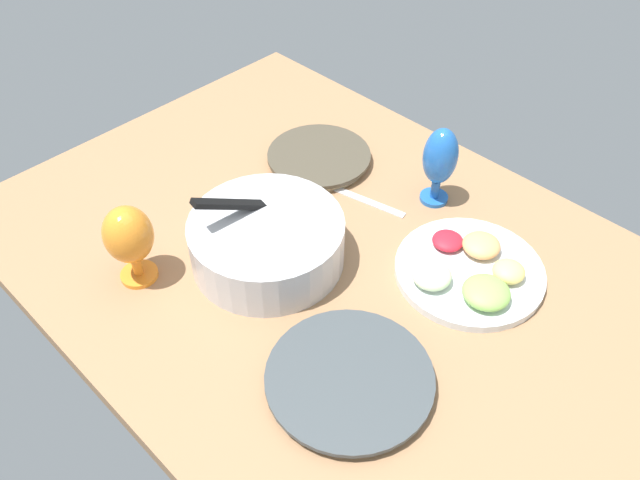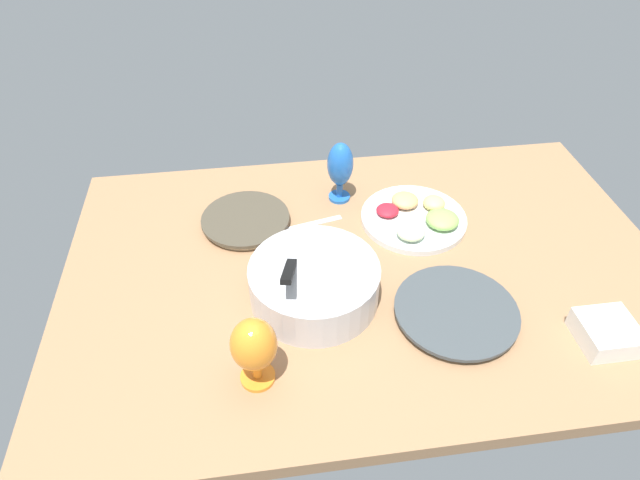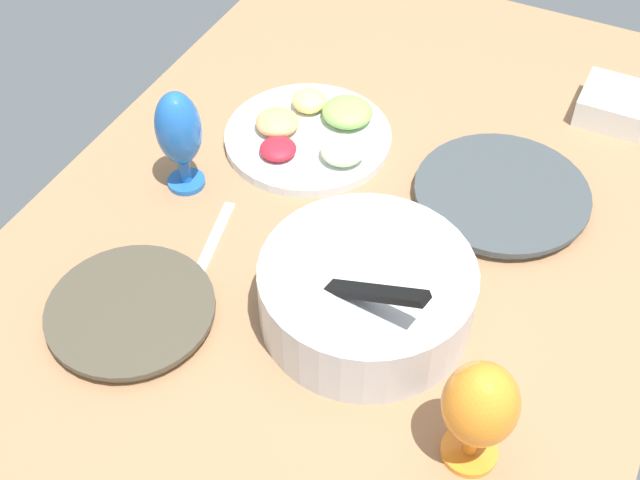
% 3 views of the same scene
% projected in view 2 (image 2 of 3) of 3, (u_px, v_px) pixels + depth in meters
% --- Properties ---
extents(ground_plane, '(1.60, 1.04, 0.04)m').
position_uv_depth(ground_plane, '(367.00, 271.00, 1.45)').
color(ground_plane, '#99704C').
extents(dinner_plate_left, '(0.30, 0.30, 0.03)m').
position_uv_depth(dinner_plate_left, '(456.00, 312.00, 1.29)').
color(dinner_plate_left, silver).
rests_on(dinner_plate_left, ground_plane).
extents(dinner_plate_right, '(0.25, 0.25, 0.03)m').
position_uv_depth(dinner_plate_right, '(246.00, 220.00, 1.56)').
color(dinner_plate_right, beige).
rests_on(dinner_plate_right, ground_plane).
extents(mixing_bowl, '(0.32, 0.32, 0.18)m').
position_uv_depth(mixing_bowl, '(314.00, 282.00, 1.31)').
color(mixing_bowl, silver).
rests_on(mixing_bowl, ground_plane).
extents(fruit_platter, '(0.30, 0.30, 0.06)m').
position_uv_depth(fruit_platter, '(416.00, 217.00, 1.56)').
color(fruit_platter, silver).
rests_on(fruit_platter, ground_plane).
extents(hurricane_glass_orange, '(0.10, 0.10, 0.18)m').
position_uv_depth(hurricane_glass_orange, '(254.00, 346.00, 1.10)').
color(hurricane_glass_orange, orange).
rests_on(hurricane_glass_orange, ground_plane).
extents(hurricane_glass_blue, '(0.08, 0.08, 0.19)m').
position_uv_depth(hurricane_glass_blue, '(340.00, 166.00, 1.58)').
color(hurricane_glass_blue, blue).
rests_on(hurricane_glass_blue, ground_plane).
extents(square_bowl_white, '(0.12, 0.12, 0.05)m').
position_uv_depth(square_bowl_white, '(607.00, 332.00, 1.23)').
color(square_bowl_white, white).
rests_on(square_bowl_white, ground_plane).
extents(fork_by_right_plate, '(0.18, 0.06, 0.01)m').
position_uv_depth(fork_by_right_plate, '(312.00, 223.00, 1.56)').
color(fork_by_right_plate, silver).
rests_on(fork_by_right_plate, ground_plane).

